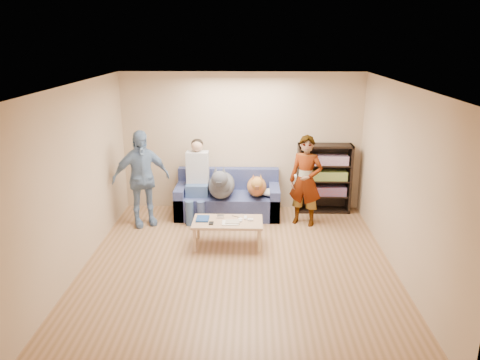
{
  "coord_description": "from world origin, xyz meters",
  "views": [
    {
      "loc": [
        0.19,
        -6.13,
        3.21
      ],
      "look_at": [
        0.0,
        1.2,
        0.95
      ],
      "focal_mm": 35.0,
      "sensor_mm": 36.0,
      "label": 1
    }
  ],
  "objects_px": {
    "person_standing_right": "(306,181)",
    "sofa": "(228,200)",
    "dog_gray": "(221,184)",
    "bookshelf": "(324,177)",
    "camera_silver": "(221,217)",
    "notebook_blue": "(203,219)",
    "dog_tan": "(257,186)",
    "person_seated": "(197,176)",
    "coffee_table": "(228,224)",
    "person_standing_left": "(141,178)"
  },
  "relations": [
    {
      "from": "notebook_blue",
      "to": "coffee_table",
      "type": "height_order",
      "value": "notebook_blue"
    },
    {
      "from": "sofa",
      "to": "person_seated",
      "type": "distance_m",
      "value": 0.75
    },
    {
      "from": "coffee_table",
      "to": "bookshelf",
      "type": "bearing_deg",
      "value": 42.85
    },
    {
      "from": "person_standing_right",
      "to": "bookshelf",
      "type": "relative_size",
      "value": 1.23
    },
    {
      "from": "camera_silver",
      "to": "bookshelf",
      "type": "height_order",
      "value": "bookshelf"
    },
    {
      "from": "dog_tan",
      "to": "bookshelf",
      "type": "distance_m",
      "value": 1.33
    },
    {
      "from": "person_seated",
      "to": "coffee_table",
      "type": "xyz_separation_m",
      "value": [
        0.61,
        -1.25,
        -0.4
      ]
    },
    {
      "from": "notebook_blue",
      "to": "dog_gray",
      "type": "relative_size",
      "value": 0.2
    },
    {
      "from": "dog_gray",
      "to": "bookshelf",
      "type": "relative_size",
      "value": 0.98
    },
    {
      "from": "person_standing_right",
      "to": "dog_tan",
      "type": "distance_m",
      "value": 0.91
    },
    {
      "from": "camera_silver",
      "to": "dog_gray",
      "type": "height_order",
      "value": "dog_gray"
    },
    {
      "from": "notebook_blue",
      "to": "bookshelf",
      "type": "xyz_separation_m",
      "value": [
        2.13,
        1.56,
        0.25
      ]
    },
    {
      "from": "coffee_table",
      "to": "dog_tan",
      "type": "bearing_deg",
      "value": 68.93
    },
    {
      "from": "person_standing_right",
      "to": "sofa",
      "type": "xyz_separation_m",
      "value": [
        -1.38,
        0.43,
        -0.52
      ]
    },
    {
      "from": "person_standing_right",
      "to": "coffee_table",
      "type": "distance_m",
      "value": 1.68
    },
    {
      "from": "camera_silver",
      "to": "sofa",
      "type": "xyz_separation_m",
      "value": [
        0.05,
        1.25,
        -0.16
      ]
    },
    {
      "from": "person_standing_right",
      "to": "dog_tan",
      "type": "relative_size",
      "value": 1.4
    },
    {
      "from": "sofa",
      "to": "dog_tan",
      "type": "relative_size",
      "value": 1.67
    },
    {
      "from": "person_seated",
      "to": "dog_gray",
      "type": "height_order",
      "value": "person_seated"
    },
    {
      "from": "person_standing_left",
      "to": "sofa",
      "type": "xyz_separation_m",
      "value": [
        1.47,
        0.53,
        -0.57
      ]
    },
    {
      "from": "coffee_table",
      "to": "notebook_blue",
      "type": "bearing_deg",
      "value": 172.87
    },
    {
      "from": "person_seated",
      "to": "bookshelf",
      "type": "bearing_deg",
      "value": 8.73
    },
    {
      "from": "camera_silver",
      "to": "person_seated",
      "type": "bearing_deg",
      "value": 113.68
    },
    {
      "from": "person_standing_right",
      "to": "notebook_blue",
      "type": "xyz_separation_m",
      "value": [
        -1.72,
        -0.89,
        -0.37
      ]
    },
    {
      "from": "sofa",
      "to": "notebook_blue",
      "type": "bearing_deg",
      "value": -104.13
    },
    {
      "from": "notebook_blue",
      "to": "bookshelf",
      "type": "bearing_deg",
      "value": 36.14
    },
    {
      "from": "person_standing_right",
      "to": "dog_gray",
      "type": "xyz_separation_m",
      "value": [
        -1.49,
        0.17,
        -0.13
      ]
    },
    {
      "from": "person_seated",
      "to": "dog_tan",
      "type": "relative_size",
      "value": 1.29
    },
    {
      "from": "notebook_blue",
      "to": "bookshelf",
      "type": "height_order",
      "value": "bookshelf"
    },
    {
      "from": "camera_silver",
      "to": "dog_gray",
      "type": "distance_m",
      "value": 1.02
    },
    {
      "from": "camera_silver",
      "to": "dog_tan",
      "type": "distance_m",
      "value": 1.25
    },
    {
      "from": "dog_gray",
      "to": "person_standing_left",
      "type": "bearing_deg",
      "value": -168.94
    },
    {
      "from": "dog_tan",
      "to": "person_seated",
      "type": "bearing_deg",
      "value": 178.23
    },
    {
      "from": "bookshelf",
      "to": "camera_silver",
      "type": "bearing_deg",
      "value": -141.25
    },
    {
      "from": "camera_silver",
      "to": "person_seated",
      "type": "height_order",
      "value": "person_seated"
    },
    {
      "from": "person_standing_right",
      "to": "person_seated",
      "type": "relative_size",
      "value": 1.09
    },
    {
      "from": "camera_silver",
      "to": "coffee_table",
      "type": "bearing_deg",
      "value": -45.0
    },
    {
      "from": "notebook_blue",
      "to": "dog_tan",
      "type": "relative_size",
      "value": 0.23
    },
    {
      "from": "person_standing_left",
      "to": "dog_tan",
      "type": "distance_m",
      "value": 2.06
    },
    {
      "from": "sofa",
      "to": "bookshelf",
      "type": "bearing_deg",
      "value": 7.4
    },
    {
      "from": "person_standing_right",
      "to": "person_standing_left",
      "type": "xyz_separation_m",
      "value": [
        -2.86,
        -0.1,
        0.05
      ]
    },
    {
      "from": "camera_silver",
      "to": "sofa",
      "type": "height_order",
      "value": "sofa"
    },
    {
      "from": "dog_tan",
      "to": "notebook_blue",
      "type": "bearing_deg",
      "value": -126.71
    },
    {
      "from": "person_standing_left",
      "to": "sofa",
      "type": "bearing_deg",
      "value": -6.47
    },
    {
      "from": "dog_gray",
      "to": "person_seated",
      "type": "bearing_deg",
      "value": 163.22
    },
    {
      "from": "person_standing_right",
      "to": "camera_silver",
      "type": "distance_m",
      "value": 1.69
    },
    {
      "from": "person_seated",
      "to": "dog_tan",
      "type": "distance_m",
      "value": 1.1
    },
    {
      "from": "person_seated",
      "to": "notebook_blue",
      "type": "bearing_deg",
      "value": -79.85
    },
    {
      "from": "person_standing_right",
      "to": "notebook_blue",
      "type": "bearing_deg",
      "value": -130.4
    },
    {
      "from": "sofa",
      "to": "dog_tan",
      "type": "distance_m",
      "value": 0.65
    }
  ]
}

